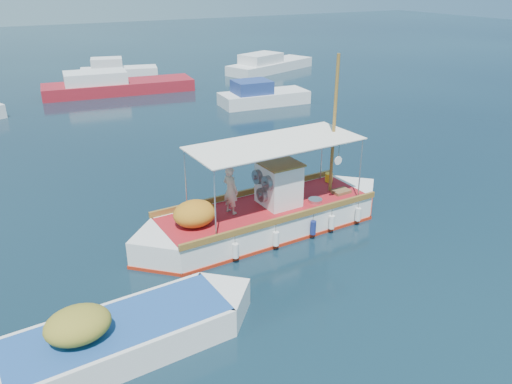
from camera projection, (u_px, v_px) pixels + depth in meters
name	position (u px, v px, depth m)	size (l,w,h in m)	color
ground	(274.00, 239.00, 15.99)	(160.00, 160.00, 0.00)	black
fishing_caique	(265.00, 217.00, 16.35)	(9.35, 2.88, 5.71)	white
dinghy	(118.00, 340.00, 11.09)	(6.74, 2.22, 1.65)	white
bg_boat_n	(114.00, 86.00, 35.23)	(10.54, 3.91, 1.80)	maroon
bg_boat_ne	(261.00, 97.00, 32.18)	(5.86, 2.62, 1.80)	silver
bg_boat_e	(269.00, 65.00, 43.16)	(9.06, 5.50, 1.80)	silver
bg_boat_far_n	(117.00, 72.00, 40.47)	(6.31, 3.31, 1.80)	silver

